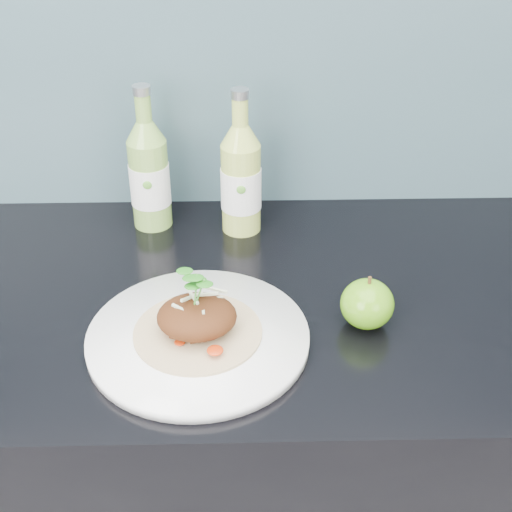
{
  "coord_description": "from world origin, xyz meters",
  "views": [
    {
      "loc": [
        0.02,
        0.83,
        1.53
      ],
      "look_at": [
        0.04,
        1.64,
        1.0
      ],
      "focal_mm": 50.0,
      "sensor_mm": 36.0,
      "label": 1
    }
  ],
  "objects_px": {
    "dinner_plate": "(198,338)",
    "cider_bottle_left": "(149,175)",
    "green_apple": "(367,304)",
    "cider_bottle_right": "(241,179)"
  },
  "relations": [
    {
      "from": "green_apple",
      "to": "cider_bottle_left",
      "type": "height_order",
      "value": "cider_bottle_left"
    },
    {
      "from": "dinner_plate",
      "to": "cider_bottle_left",
      "type": "height_order",
      "value": "cider_bottle_left"
    },
    {
      "from": "cider_bottle_left",
      "to": "cider_bottle_right",
      "type": "relative_size",
      "value": 1.0
    },
    {
      "from": "dinner_plate",
      "to": "cider_bottle_left",
      "type": "xyz_separation_m",
      "value": [
        -0.09,
        0.32,
        0.09
      ]
    },
    {
      "from": "cider_bottle_left",
      "to": "dinner_plate",
      "type": "bearing_deg",
      "value": -50.67
    },
    {
      "from": "dinner_plate",
      "to": "cider_bottle_right",
      "type": "xyz_separation_m",
      "value": [
        0.06,
        0.3,
        0.09
      ]
    },
    {
      "from": "dinner_plate",
      "to": "cider_bottle_right",
      "type": "relative_size",
      "value": 1.28
    },
    {
      "from": "dinner_plate",
      "to": "green_apple",
      "type": "bearing_deg",
      "value": 8.37
    },
    {
      "from": "dinner_plate",
      "to": "green_apple",
      "type": "distance_m",
      "value": 0.24
    },
    {
      "from": "cider_bottle_right",
      "to": "cider_bottle_left",
      "type": "bearing_deg",
      "value": 177.94
    }
  ]
}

